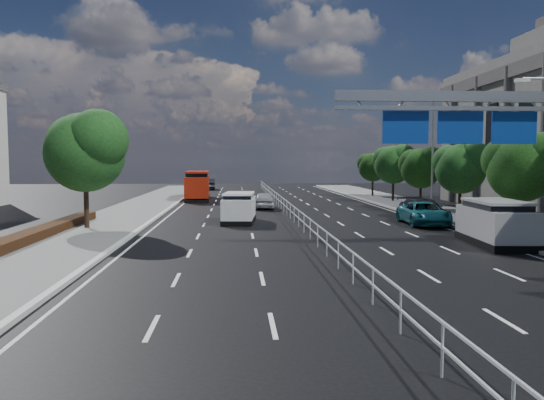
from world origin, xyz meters
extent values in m
plane|color=black|center=(0.00, 0.00, 0.00)|extent=(160.00, 160.00, 0.00)
cube|color=silver|center=(-9.00, 0.00, 0.07)|extent=(0.25, 140.00, 0.15)
cube|color=silver|center=(0.00, 22.50, 1.00)|extent=(0.05, 85.00, 0.05)
cube|color=silver|center=(0.00, 22.50, 0.55)|extent=(0.05, 85.00, 0.05)
cube|color=gray|center=(5.60, 10.00, 6.60)|extent=(10.20, 0.25, 0.45)
cube|color=gray|center=(5.60, 10.00, 6.10)|extent=(10.20, 0.18, 0.18)
cube|color=silver|center=(8.60, 10.00, 7.30)|extent=(0.60, 0.25, 0.15)
cube|color=navy|center=(8.40, 10.18, 5.30)|extent=(2.00, 0.08, 1.40)
cube|color=white|center=(8.40, 10.23, 5.30)|extent=(1.80, 0.02, 1.20)
cube|color=navy|center=(6.00, 10.18, 5.30)|extent=(2.00, 0.08, 1.40)
cube|color=white|center=(6.00, 10.23, 5.30)|extent=(1.80, 0.02, 1.20)
cube|color=navy|center=(3.60, 10.18, 5.30)|extent=(2.00, 0.08, 1.40)
cube|color=white|center=(3.60, 10.23, 5.30)|extent=(1.80, 0.02, 1.20)
cylinder|color=gray|center=(10.80, 26.00, 4.50)|extent=(0.16, 0.16, 9.00)
cylinder|color=gray|center=(9.60, 26.00, 8.80)|extent=(0.10, 2.40, 0.10)
cube|color=silver|center=(8.40, 26.00, 8.65)|extent=(0.60, 0.25, 0.15)
cylinder|color=black|center=(-12.00, 18.00, 1.75)|extent=(0.28, 0.28, 3.50)
sphere|color=#143F18|center=(-12.00, 18.00, 4.34)|extent=(4.40, 4.40, 4.40)
sphere|color=#143F18|center=(-11.12, 17.34, 5.04)|extent=(3.30, 3.30, 3.30)
sphere|color=#143F18|center=(-12.77, 18.66, 4.90)|extent=(3.08, 3.08, 3.08)
cylinder|color=black|center=(11.20, 14.50, 1.40)|extent=(0.22, 0.22, 2.80)
sphere|color=black|center=(11.20, 14.50, 3.47)|extent=(3.50, 3.50, 3.50)
sphere|color=black|center=(11.90, 13.97, 4.03)|extent=(2.62, 2.62, 2.62)
sphere|color=black|center=(10.59, 15.03, 3.92)|extent=(2.45, 2.45, 2.45)
cylinder|color=black|center=(11.20, 22.00, 1.35)|extent=(0.22, 0.22, 2.70)
sphere|color=#143F18|center=(11.20, 22.00, 3.35)|extent=(3.30, 3.30, 3.30)
sphere|color=#143F18|center=(11.86, 21.50, 3.89)|extent=(2.48, 2.48, 2.47)
sphere|color=#143F18|center=(10.62, 22.50, 3.78)|extent=(2.31, 2.31, 2.31)
cylinder|color=black|center=(11.20, 29.50, 1.32)|extent=(0.21, 0.21, 2.65)
sphere|color=black|center=(11.20, 29.50, 3.29)|extent=(3.20, 3.20, 3.20)
sphere|color=black|center=(11.84, 29.02, 3.82)|extent=(2.40, 2.40, 2.40)
sphere|color=black|center=(10.64, 29.98, 3.71)|extent=(2.24, 2.24, 2.24)
cylinder|color=black|center=(11.20, 37.00, 1.43)|extent=(0.23, 0.23, 2.85)
sphere|color=#143F18|center=(11.20, 37.00, 3.53)|extent=(3.60, 3.60, 3.60)
sphere|color=#143F18|center=(11.92, 36.46, 4.10)|extent=(2.70, 2.70, 2.70)
sphere|color=#143F18|center=(10.57, 37.54, 3.99)|extent=(2.52, 2.52, 2.52)
cylinder|color=black|center=(11.20, 44.50, 1.30)|extent=(0.21, 0.21, 2.60)
sphere|color=black|center=(11.20, 44.50, 3.22)|extent=(3.10, 3.10, 3.10)
sphere|color=black|center=(11.82, 44.03, 3.74)|extent=(2.32, 2.33, 2.32)
sphere|color=black|center=(10.66, 44.97, 3.64)|extent=(2.17, 2.17, 2.17)
cube|color=black|center=(-3.45, 21.13, 0.16)|extent=(2.27, 4.51, 0.31)
cube|color=white|center=(-3.45, 21.13, 0.91)|extent=(2.23, 4.42, 1.29)
cube|color=black|center=(-3.45, 21.13, 1.55)|extent=(1.97, 3.21, 0.57)
cube|color=white|center=(-3.45, 21.13, 1.83)|extent=(2.07, 3.48, 0.11)
cylinder|color=black|center=(-4.35, 19.80, 0.32)|extent=(0.33, 0.66, 0.64)
cylinder|color=black|center=(-2.81, 19.66, 0.32)|extent=(0.33, 0.66, 0.64)
cylinder|color=black|center=(-4.09, 22.61, 0.32)|extent=(0.33, 0.66, 0.64)
cylinder|color=black|center=(-2.55, 22.46, 0.32)|extent=(0.33, 0.66, 0.64)
cube|color=black|center=(-7.50, 41.64, 0.14)|extent=(2.70, 9.71, 0.29)
cube|color=maroon|center=(-7.50, 41.64, 1.38)|extent=(2.64, 9.52, 1.95)
cube|color=black|center=(-7.50, 41.64, 2.36)|extent=(2.35, 6.87, 0.86)
cube|color=maroon|center=(-7.50, 41.64, 2.79)|extent=(2.47, 7.44, 0.17)
cylinder|color=black|center=(-8.31, 38.50, 0.30)|extent=(0.28, 0.60, 0.59)
cylinder|color=black|center=(-6.43, 38.58, 0.30)|extent=(0.28, 0.60, 0.59)
cylinder|color=black|center=(-8.57, 44.71, 0.30)|extent=(0.28, 0.60, 0.59)
cylinder|color=black|center=(-6.69, 44.79, 0.30)|extent=(0.28, 0.60, 0.59)
imported|color=#A5A7AD|center=(-1.36, 30.81, 0.70)|extent=(1.79, 4.15, 1.39)
imported|color=black|center=(-7.33, 60.89, 0.75)|extent=(1.72, 4.59, 1.50)
cube|color=black|center=(8.30, 11.32, 0.17)|extent=(2.51, 5.14, 0.34)
cube|color=#9A9CA1|center=(8.30, 11.32, 0.99)|extent=(2.46, 5.04, 1.41)
cube|color=black|center=(8.30, 11.32, 1.70)|extent=(2.18, 3.66, 0.62)
cube|color=#9A9CA1|center=(8.30, 11.32, 2.01)|extent=(2.29, 3.96, 0.12)
cylinder|color=black|center=(7.30, 9.78, 0.35)|extent=(0.35, 0.72, 0.70)
cylinder|color=black|center=(9.04, 9.64, 0.35)|extent=(0.35, 0.72, 0.70)
cylinder|color=black|center=(7.56, 13.00, 0.35)|extent=(0.35, 0.72, 0.70)
cylinder|color=black|center=(9.30, 12.86, 0.35)|extent=(0.35, 0.72, 0.70)
imported|color=#18636D|center=(7.74, 19.20, 0.69)|extent=(2.50, 5.05, 1.38)
imported|color=black|center=(8.30, 20.78, 0.74)|extent=(2.28, 5.17, 1.47)
imported|color=gray|center=(12.93, 17.12, 1.01)|extent=(0.72, 0.56, 1.74)
imported|color=gray|center=(10.53, 13.04, 1.03)|extent=(1.10, 1.04, 1.79)
camera|label=1|loc=(-3.65, -12.15, 3.85)|focal=35.00mm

